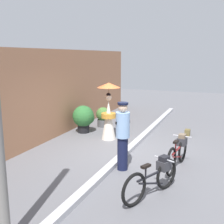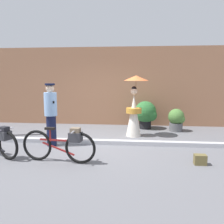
# 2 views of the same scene
# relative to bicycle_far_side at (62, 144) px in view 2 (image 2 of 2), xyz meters

# --- Properties ---
(ground_plane) EXTENTS (30.00, 30.00, 0.00)m
(ground_plane) POSITION_rel_bicycle_far_side_xyz_m (0.35, 1.54, -0.41)
(ground_plane) COLOR slate
(building_wall) EXTENTS (14.00, 0.40, 3.01)m
(building_wall) POSITION_rel_bicycle_far_side_xyz_m (0.35, 4.56, 1.09)
(building_wall) COLOR #9E6B4C
(building_wall) RESTS_ON ground_plane
(sidewalk_curb) EXTENTS (14.00, 0.20, 0.12)m
(sidewalk_curb) POSITION_rel_bicycle_far_side_xyz_m (0.35, 1.54, -0.35)
(sidewalk_curb) COLOR #B2B2B7
(sidewalk_curb) RESTS_ON ground_plane
(bicycle_far_side) EXTENTS (1.71, 0.48, 0.79)m
(bicycle_far_side) POSITION_rel_bicycle_far_side_xyz_m (0.00, 0.00, 0.00)
(bicycle_far_side) COLOR black
(bicycle_far_side) RESTS_ON ground_plane
(person_officer) EXTENTS (0.34, 0.34, 1.70)m
(person_officer) POSITION_rel_bicycle_far_side_xyz_m (-0.68, 1.25, 0.50)
(person_officer) COLOR #141938
(person_officer) RESTS_ON ground_plane
(person_with_parasol) EXTENTS (0.77, 0.77, 1.92)m
(person_with_parasol) POSITION_rel_bicycle_far_side_xyz_m (1.55, 2.59, 0.53)
(person_with_parasol) COLOR silver
(person_with_parasol) RESTS_ON ground_plane
(potted_plant_by_door) EXTENTS (0.56, 0.55, 0.78)m
(potted_plant_by_door) POSITION_rel_bicycle_far_side_xyz_m (3.01, 3.45, 0.00)
(potted_plant_by_door) COLOR #59595B
(potted_plant_by_door) RESTS_ON ground_plane
(potted_plant_small) EXTENTS (0.81, 0.79, 1.01)m
(potted_plant_small) POSITION_rel_bicycle_far_side_xyz_m (1.97, 3.76, 0.15)
(potted_plant_small) COLOR black
(potted_plant_small) RESTS_ON ground_plane
(backpack_on_pavement) EXTENTS (0.25, 0.18, 0.22)m
(backpack_on_pavement) POSITION_rel_bicycle_far_side_xyz_m (3.00, 0.15, -0.30)
(backpack_on_pavement) COLOR brown
(backpack_on_pavement) RESTS_ON ground_plane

